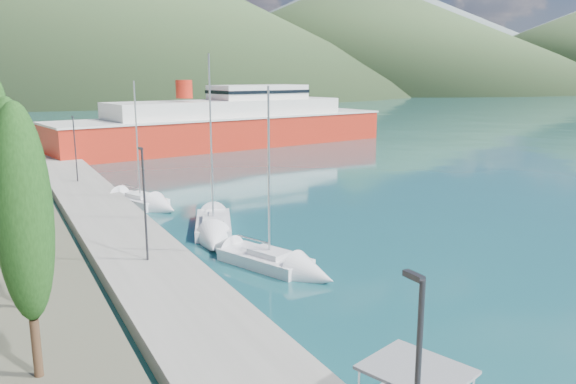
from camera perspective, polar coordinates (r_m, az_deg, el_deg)
ground at (r=137.11m, az=-21.47°, el=6.57°), size 1400.00×1400.00×0.00m
quay at (r=43.54m, az=-18.20°, el=-2.28°), size 5.00×88.00×0.80m
hills_far at (r=656.45m, az=-14.98°, el=17.26°), size 1480.00×900.00×180.00m
hills_near at (r=406.49m, az=-12.19°, el=16.99°), size 1010.00×520.00×115.00m
tree_row at (r=49.08m, az=-27.19°, el=4.72°), size 3.60×62.99×10.77m
lamp_posts at (r=31.89m, az=-15.02°, el=-0.31°), size 0.15×47.81×6.06m
sailboat_near at (r=30.71m, az=0.15°, el=-7.70°), size 4.82×7.87×10.88m
sailboat_mid at (r=37.33m, az=-7.59°, el=-4.23°), size 5.35×9.17×12.84m
sailboat_far at (r=46.45m, az=-13.72°, el=-1.28°), size 5.00×7.87×11.05m
ferry at (r=85.22m, az=-5.89°, el=6.77°), size 53.52×19.27×10.41m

